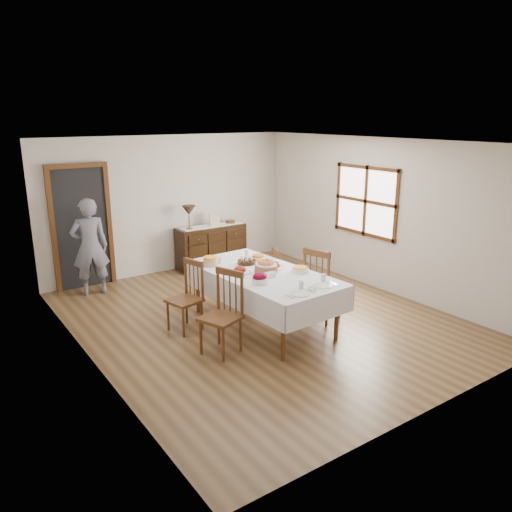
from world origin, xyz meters
TOP-DOWN VIEW (x-y plane):
  - ground at (0.00, 0.00)m, footprint 6.00×6.00m
  - room_shell at (-0.15, 0.42)m, footprint 5.02×6.02m
  - dining_table at (-0.12, -0.24)m, footprint 1.33×2.42m
  - chair_left_near at (-1.01, -0.63)m, footprint 0.58×0.58m
  - chair_left_far at (-1.07, 0.26)m, footprint 0.50×0.50m
  - chair_right_near at (0.69, -0.58)m, footprint 0.58×0.58m
  - chair_right_far at (0.65, 0.27)m, footprint 0.49×0.49m
  - sideboard at (0.73, 2.72)m, footprint 1.40×0.51m
  - person at (-1.72, 2.50)m, footprint 0.60×0.44m
  - bread_basket at (-0.09, -0.28)m, footprint 0.33×0.33m
  - egg_basket at (-0.09, 0.23)m, footprint 0.27×0.27m
  - ham_platter_a at (-0.39, -0.07)m, footprint 0.32×0.32m
  - ham_platter_b at (0.14, -0.16)m, footprint 0.32×0.32m
  - beet_bowl at (-0.44, -0.62)m, footprint 0.21×0.21m
  - carrot_bowl at (0.16, 0.28)m, footprint 0.23×0.23m
  - pineapple_bowl at (-0.57, 0.46)m, footprint 0.23×0.23m
  - casserole_dish at (0.32, -0.54)m, footprint 0.25×0.25m
  - butter_dish at (-0.16, -0.49)m, footprint 0.14×0.10m
  - setting_left at (-0.22, -1.18)m, footprint 0.43×0.31m
  - setting_right at (0.21, -1.12)m, footprint 0.43×0.31m
  - glass_far_a at (-0.39, 0.49)m, footprint 0.06×0.06m
  - glass_far_b at (0.16, 0.58)m, footprint 0.06×0.06m
  - runner at (0.74, 2.71)m, footprint 1.30×0.35m
  - table_lamp at (0.24, 2.69)m, footprint 0.26×0.26m
  - picture_frame at (0.80, 2.70)m, footprint 0.22×0.08m
  - deco_bowl at (1.18, 2.72)m, footprint 0.20×0.20m

SIDE VIEW (x-z plane):
  - ground at x=0.00m, z-range 0.00..0.00m
  - sideboard at x=0.73m, z-range 0.00..0.84m
  - chair_right_far at x=0.65m, z-range 0.01..0.93m
  - chair_left_far at x=-1.07m, z-range 0.01..1.01m
  - chair_left_near at x=-1.01m, z-range 0.01..1.08m
  - chair_right_near at x=0.69m, z-range 0.01..1.12m
  - dining_table at x=-0.12m, z-range 0.31..1.12m
  - setting_left at x=-0.22m, z-range 0.78..0.88m
  - setting_right at x=0.21m, z-range 0.78..0.88m
  - ham_platter_b at x=0.14m, z-range 0.78..0.90m
  - ham_platter_a at x=-0.39m, z-range 0.78..0.90m
  - runner at x=0.74m, z-range 0.84..0.85m
  - butter_dish at x=-0.16m, z-range 0.81..0.88m
  - casserole_dish at x=0.32m, z-range 0.81..0.89m
  - egg_basket at x=-0.09m, z-range 0.79..0.90m
  - carrot_bowl at x=0.16m, z-range 0.81..0.90m
  - glass_far_b at x=0.16m, z-range 0.81..0.91m
  - glass_far_a at x=-0.39m, z-range 0.81..0.91m
  - deco_bowl at x=1.18m, z-range 0.84..0.90m
  - pineapple_bowl at x=-0.57m, z-range 0.81..0.94m
  - beet_bowl at x=-0.44m, z-range 0.80..0.96m
  - person at x=-1.72m, z-range 0.00..1.76m
  - bread_basket at x=-0.09m, z-range 0.80..0.98m
  - picture_frame at x=0.80m, z-range 0.84..1.12m
  - table_lamp at x=0.24m, z-range 0.96..1.42m
  - room_shell at x=-0.15m, z-range 0.32..2.97m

